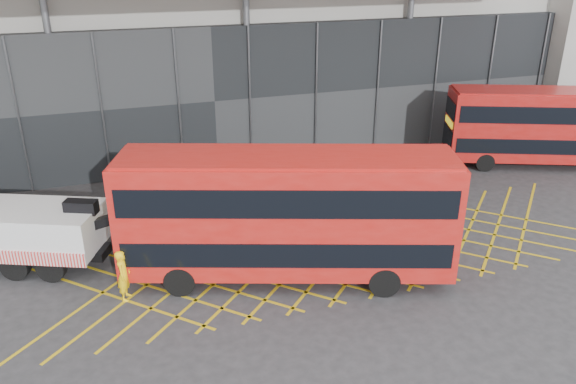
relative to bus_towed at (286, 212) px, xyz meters
name	(u,v)px	position (x,y,z in m)	size (l,w,h in m)	color
ground_plane	(229,271)	(-2.06, 1.10, -2.79)	(120.00, 120.00, 0.00)	#2A2A2D
road_markings	(340,252)	(2.74, 1.10, -2.79)	(26.36, 7.16, 0.01)	gold
bus_towed	(286,212)	(0.00, 0.00, 0.00)	(12.57, 6.71, 5.03)	#AD140F
bus_second	(547,124)	(18.07, 6.87, -0.28)	(11.21, 6.55, 4.52)	#9E0F0C
worker	(124,275)	(-6.03, 0.45, -1.81)	(0.72, 0.47, 1.96)	yellow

